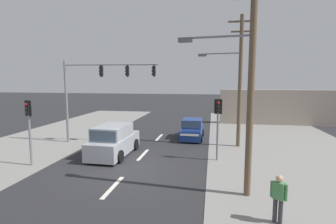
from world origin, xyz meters
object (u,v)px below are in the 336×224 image
Objects in this scene: suv_crossing_left at (114,141)px; pedestal_signal_right_kerb at (218,119)px; pedestrian_at_kerb at (278,196)px; utility_pole_midground_right at (238,77)px; traffic_signal_mast at (97,84)px; hatchback_oncoming_near at (192,130)px; utility_pole_foreground_right at (247,77)px; pedestal_signal_left_kerb at (29,122)px.

pedestal_signal_right_kerb is at bearing -0.23° from suv_crossing_left.
suv_crossing_left is 2.81× the size of pedestrian_at_kerb.
utility_pole_midground_right is at bearing 69.02° from pedestal_signal_right_kerb.
traffic_signal_mast is at bearing 161.41° from pedestal_signal_right_kerb.
pedestrian_at_kerb is (3.74, -11.87, 0.22)m from hatchback_oncoming_near.
hatchback_oncoming_near is at bearing 50.97° from suv_crossing_left.
utility_pole_foreground_right is 5.38× the size of pedestrian_at_kerb.
pedestal_signal_right_kerb reaches higher than pedestrian_at_kerb.
utility_pole_foreground_right is at bearing -92.60° from utility_pole_midground_right.
pedestal_signal_right_kerb is 6.46m from suv_crossing_left.
pedestal_signal_right_kerb is at bearing 105.96° from pedestrian_at_kerb.
suv_crossing_left is at bearing -129.03° from hatchback_oncoming_near.
utility_pole_foreground_right is at bearing 113.36° from pedestrian_at_kerb.
utility_pole_foreground_right is 2.40× the size of hatchback_oncoming_near.
pedestal_signal_left_kerb reaches higher than pedestrian_at_kerb.
traffic_signal_mast is 14.38m from pedestrian_at_kerb.
pedestal_signal_left_kerb is 0.78× the size of suv_crossing_left.
utility_pole_midground_right reaches higher than hatchback_oncoming_near.
traffic_signal_mast is at bearing -159.02° from hatchback_oncoming_near.
traffic_signal_mast reaches higher than suv_crossing_left.
pedestal_signal_right_kerb is 6.86m from pedestrian_at_kerb.
traffic_signal_mast reaches higher than pedestal_signal_right_kerb.
utility_pole_foreground_right is 11.33m from pedestal_signal_left_kerb.
traffic_signal_mast is 4.22× the size of pedestrian_at_kerb.
hatchback_oncoming_near is at bearing 149.18° from utility_pole_midground_right.
utility_pole_foreground_right is 7.96m from utility_pole_midground_right.
suv_crossing_left is at bearing 141.46° from pedestrian_at_kerb.
pedestal_signal_left_kerb reaches higher than hatchback_oncoming_near.
utility_pole_midground_right is 4.45m from pedestal_signal_right_kerb.
utility_pole_foreground_right reaches higher than pedestal_signal_right_kerb.
suv_crossing_left is (3.68, 2.66, -1.53)m from pedestal_signal_left_kerb.
pedestal_signal_right_kerb is 1.00× the size of pedestal_signal_left_kerb.
pedestal_signal_right_kerb is 2.18× the size of pedestrian_at_kerb.
pedestrian_at_kerb is (1.84, -6.44, -1.49)m from pedestal_signal_right_kerb.
hatchback_oncoming_near is (-1.89, 5.43, -1.71)m from pedestal_signal_right_kerb.
hatchback_oncoming_near is (-3.24, 1.93, -4.11)m from utility_pole_midground_right.
utility_pole_midground_right reaches higher than utility_pole_foreground_right.
pedestrian_at_kerb is at bearing -72.54° from hatchback_oncoming_near.
hatchback_oncoming_near is 6.96m from suv_crossing_left.
pedestal_signal_left_kerb is at bearing -151.50° from utility_pole_midground_right.
pedestal_signal_right_kerb is at bearing 102.44° from utility_pole_foreground_right.
traffic_signal_mast is at bearing -176.39° from utility_pole_midground_right.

